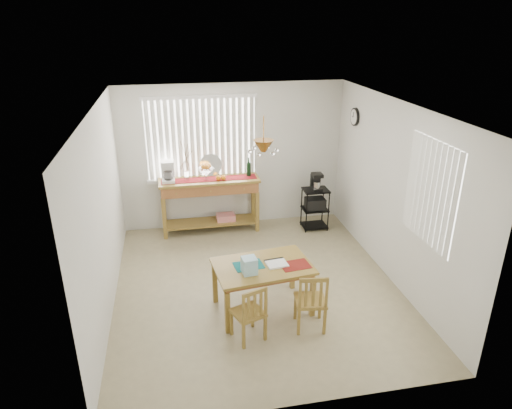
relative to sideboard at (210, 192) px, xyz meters
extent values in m
cube|color=tan|center=(0.45, -1.98, -0.75)|extent=(4.00, 4.50, 0.01)
cube|color=silver|center=(0.45, 0.32, 0.56)|extent=(4.00, 0.10, 2.60)
cube|color=silver|center=(0.45, -4.28, 0.56)|extent=(4.00, 0.10, 2.60)
cube|color=silver|center=(-1.60, -1.98, 0.56)|extent=(0.10, 4.50, 2.60)
cube|color=silver|center=(2.50, -1.98, 0.56)|extent=(0.10, 4.50, 2.60)
cube|color=white|center=(0.45, -1.98, 1.91)|extent=(4.00, 4.50, 0.10)
cube|color=white|center=(-0.10, 0.26, 0.91)|extent=(1.90, 0.01, 1.40)
cube|color=white|center=(-1.00, 0.25, 0.91)|extent=(0.07, 0.03, 1.40)
cube|color=white|center=(-0.89, 0.25, 0.91)|extent=(0.07, 0.03, 1.40)
cube|color=white|center=(-0.79, 0.25, 0.91)|extent=(0.07, 0.03, 1.40)
cube|color=white|center=(-0.68, 0.25, 0.91)|extent=(0.07, 0.03, 1.40)
cube|color=white|center=(-0.57, 0.25, 0.91)|extent=(0.07, 0.03, 1.40)
cube|color=white|center=(-0.47, 0.25, 0.91)|extent=(0.07, 0.03, 1.40)
cube|color=white|center=(-0.36, 0.25, 0.91)|extent=(0.07, 0.03, 1.40)
cube|color=white|center=(-0.26, 0.25, 0.91)|extent=(0.07, 0.03, 1.40)
cube|color=white|center=(-0.15, 0.25, 0.91)|extent=(0.07, 0.03, 1.40)
cube|color=white|center=(-0.05, 0.25, 0.91)|extent=(0.07, 0.03, 1.40)
cube|color=white|center=(0.06, 0.25, 0.91)|extent=(0.07, 0.03, 1.40)
cube|color=white|center=(0.16, 0.25, 0.91)|extent=(0.07, 0.03, 1.40)
cube|color=white|center=(0.27, 0.25, 0.91)|extent=(0.07, 0.03, 1.40)
cube|color=white|center=(0.38, 0.25, 0.91)|extent=(0.07, 0.03, 1.40)
cube|color=white|center=(0.48, 0.25, 0.91)|extent=(0.07, 0.03, 1.40)
cube|color=white|center=(0.59, 0.25, 0.91)|extent=(0.07, 0.03, 1.40)
cube|color=white|center=(0.69, 0.25, 0.91)|extent=(0.07, 0.03, 1.40)
cube|color=white|center=(0.80, 0.25, 0.91)|extent=(0.07, 0.03, 1.40)
cube|color=white|center=(-0.10, 0.24, 0.18)|extent=(1.98, 0.06, 0.06)
cube|color=white|center=(-0.10, 0.24, 1.64)|extent=(1.98, 0.06, 0.06)
cube|color=white|center=(2.45, -2.88, 0.91)|extent=(0.01, 1.10, 1.30)
cube|color=white|center=(2.44, -3.38, 0.91)|extent=(0.03, 0.07, 1.30)
cube|color=white|center=(2.44, -3.27, 0.91)|extent=(0.03, 0.07, 1.30)
cube|color=white|center=(2.44, -3.16, 0.91)|extent=(0.03, 0.07, 1.30)
cube|color=white|center=(2.44, -3.05, 0.91)|extent=(0.03, 0.07, 1.30)
cube|color=white|center=(2.44, -2.94, 0.91)|extent=(0.03, 0.07, 1.30)
cube|color=white|center=(2.44, -2.83, 0.91)|extent=(0.03, 0.07, 1.30)
cube|color=white|center=(2.44, -2.72, 0.91)|extent=(0.03, 0.07, 1.30)
cube|color=white|center=(2.44, -2.61, 0.91)|extent=(0.03, 0.07, 1.30)
cube|color=white|center=(2.44, -2.50, 0.91)|extent=(0.03, 0.07, 1.30)
cube|color=white|center=(2.44, -2.39, 0.91)|extent=(0.03, 0.07, 1.30)
cylinder|color=black|center=(2.43, -0.43, 1.34)|extent=(0.04, 0.30, 0.30)
cylinder|color=white|center=(2.40, -0.43, 1.34)|extent=(0.01, 0.25, 0.25)
cylinder|color=#9C662A|center=(0.42, -2.54, 1.69)|extent=(0.01, 0.01, 0.34)
cone|color=#9C662A|center=(0.42, -2.54, 1.51)|extent=(0.24, 0.24, 0.14)
sphere|color=white|center=(0.58, -2.54, 1.45)|extent=(0.05, 0.05, 0.05)
sphere|color=white|center=(0.50, -2.40, 1.45)|extent=(0.05, 0.05, 0.05)
sphere|color=white|center=(0.34, -2.40, 1.45)|extent=(0.05, 0.05, 0.05)
sphere|color=white|center=(0.26, -2.54, 1.45)|extent=(0.05, 0.05, 0.05)
sphere|color=white|center=(0.34, -2.68, 1.45)|extent=(0.05, 0.05, 0.05)
sphere|color=white|center=(0.50, -2.68, 1.45)|extent=(0.05, 0.05, 0.05)
cube|color=olive|center=(-0.01, 0.00, 0.22)|extent=(1.76, 0.49, 0.04)
cube|color=#9A5E32|center=(-0.01, 0.00, 0.10)|extent=(1.69, 0.45, 0.18)
cube|color=olive|center=(-0.83, -0.19, -0.36)|extent=(0.07, 0.07, 0.76)
cube|color=olive|center=(0.81, -0.19, -0.36)|extent=(0.07, 0.07, 0.76)
cube|color=olive|center=(-0.83, 0.19, -0.36)|extent=(0.07, 0.07, 0.76)
cube|color=olive|center=(0.81, 0.19, -0.36)|extent=(0.07, 0.07, 0.76)
cube|color=olive|center=(-0.01, 0.00, -0.58)|extent=(1.62, 0.43, 0.03)
cube|color=red|center=(0.26, 0.00, -0.51)|extent=(0.33, 0.24, 0.11)
cube|color=maroon|center=(-0.01, 0.00, 0.25)|extent=(1.67, 0.27, 0.01)
cube|color=white|center=(-0.71, 0.00, 0.27)|extent=(0.22, 0.26, 0.05)
cube|color=white|center=(-0.71, 0.09, 0.41)|extent=(0.22, 0.09, 0.33)
cube|color=white|center=(-0.71, -0.02, 0.59)|extent=(0.22, 0.24, 0.08)
cylinder|color=white|center=(-0.71, -0.03, 0.37)|extent=(0.14, 0.14, 0.14)
cylinder|color=white|center=(-0.07, -0.02, 0.30)|extent=(0.05, 0.05, 0.11)
cone|color=white|center=(-0.07, -0.02, 0.41)|extent=(0.29, 0.29, 0.10)
sphere|color=#D44A1C|center=(-0.01, -0.02, 0.50)|extent=(0.09, 0.09, 0.09)
sphere|color=#D44A1C|center=(-0.05, 0.03, 0.50)|extent=(0.09, 0.09, 0.09)
sphere|color=#D44A1C|center=(-0.11, 0.01, 0.50)|extent=(0.09, 0.09, 0.09)
sphere|color=#D44A1C|center=(-0.11, -0.05, 0.50)|extent=(0.09, 0.09, 0.09)
sphere|color=#D44A1C|center=(-0.05, -0.07, 0.50)|extent=(0.09, 0.09, 0.09)
sphere|color=orange|center=(0.14, -0.09, 0.29)|extent=(0.09, 0.09, 0.09)
sphere|color=orange|center=(0.23, -0.09, 0.29)|extent=(0.09, 0.09, 0.09)
cylinder|color=silver|center=(0.04, 0.21, 0.44)|extent=(0.39, 0.10, 0.39)
cylinder|color=white|center=(-0.40, 0.05, 0.32)|extent=(0.09, 0.09, 0.15)
cylinder|color=#4C3823|center=(-0.40, 0.05, 0.65)|extent=(0.09, 0.04, 0.49)
cylinder|color=#4C3823|center=(-0.40, 0.05, 0.67)|extent=(0.15, 0.07, 0.53)
cylinder|color=#4C3823|center=(-0.40, 0.05, 0.62)|extent=(0.19, 0.08, 0.40)
cylinder|color=#4C3823|center=(-0.40, 0.05, 0.70)|extent=(0.06, 0.03, 0.60)
cylinder|color=#4C3823|center=(-0.40, 0.05, 0.61)|extent=(0.24, 0.11, 0.34)
cylinder|color=black|center=(0.70, 0.05, 0.37)|extent=(0.08, 0.08, 0.25)
cylinder|color=black|center=(0.70, 0.05, 0.54)|extent=(0.03, 0.03, 0.09)
cylinder|color=black|center=(1.66, -0.42, -0.36)|extent=(0.02, 0.02, 0.76)
cylinder|color=black|center=(2.07, -0.42, -0.36)|extent=(0.02, 0.02, 0.76)
cylinder|color=black|center=(1.66, -0.10, -0.36)|extent=(0.02, 0.02, 0.76)
cylinder|color=black|center=(2.07, -0.10, -0.36)|extent=(0.02, 0.02, 0.76)
cube|color=black|center=(1.87, -0.26, 0.01)|extent=(0.45, 0.36, 0.03)
cube|color=black|center=(1.87, -0.26, -0.36)|extent=(0.45, 0.36, 0.02)
cube|color=black|center=(1.87, -0.26, -0.69)|extent=(0.45, 0.36, 0.02)
cube|color=black|center=(1.87, -0.26, -0.25)|extent=(0.34, 0.27, 0.20)
cube|color=black|center=(1.87, -0.28, 0.04)|extent=(0.18, 0.21, 0.04)
cube|color=black|center=(1.87, -0.21, 0.15)|extent=(0.18, 0.07, 0.27)
cube|color=black|center=(1.87, -0.28, 0.30)|extent=(0.18, 0.20, 0.06)
cylinder|color=silver|center=(1.87, -0.29, 0.12)|extent=(0.12, 0.12, 0.12)
cube|color=olive|center=(0.42, -2.54, -0.09)|extent=(1.33, 0.94, 0.04)
cube|color=#9A5E32|center=(0.42, -2.54, -0.14)|extent=(1.23, 0.84, 0.05)
cube|color=olive|center=(-0.10, -2.95, -0.45)|extent=(0.07, 0.07, 0.58)
cube|color=olive|center=(1.03, -2.82, -0.45)|extent=(0.07, 0.07, 0.58)
cube|color=olive|center=(-0.18, -2.27, -0.45)|extent=(0.07, 0.07, 0.58)
cube|color=olive|center=(0.95, -2.13, -0.45)|extent=(0.07, 0.07, 0.58)
cube|color=#126365|center=(0.24, -2.52, -0.07)|extent=(0.40, 0.31, 0.01)
cube|color=maroon|center=(0.84, -2.63, -0.07)|extent=(0.40, 0.31, 0.01)
cube|color=white|center=(0.61, -2.57, -0.07)|extent=(0.29, 0.24, 0.02)
cube|color=black|center=(0.59, -2.45, -0.06)|extent=(0.27, 0.06, 0.03)
cube|color=#98CCDE|center=(0.22, -2.70, 0.03)|extent=(0.20, 0.20, 0.21)
cube|color=olive|center=(0.13, -3.10, -0.38)|extent=(0.45, 0.45, 0.03)
cube|color=olive|center=(0.22, -2.90, -0.57)|extent=(0.04, 0.04, 0.34)
cube|color=olive|center=(-0.06, -3.01, -0.57)|extent=(0.04, 0.04, 0.34)
cube|color=olive|center=(0.33, -3.19, -0.57)|extent=(0.04, 0.04, 0.34)
cube|color=olive|center=(0.04, -3.29, -0.57)|extent=(0.04, 0.04, 0.34)
cube|color=olive|center=(0.33, -3.19, -0.18)|extent=(0.04, 0.04, 0.38)
cube|color=olive|center=(0.05, -3.30, -0.18)|extent=(0.04, 0.04, 0.38)
cube|color=olive|center=(0.19, -3.24, -0.01)|extent=(0.31, 0.13, 0.05)
cube|color=olive|center=(0.27, -3.22, -0.19)|extent=(0.04, 0.03, 0.31)
cube|color=olive|center=(0.19, -3.24, -0.19)|extent=(0.04, 0.03, 0.31)
cube|color=olive|center=(0.11, -3.27, -0.19)|extent=(0.04, 0.03, 0.31)
cube|color=olive|center=(0.93, -3.03, -0.36)|extent=(0.42, 0.42, 0.04)
cube|color=olive|center=(1.11, -2.89, -0.56)|extent=(0.04, 0.04, 0.36)
cube|color=olive|center=(0.79, -2.85, -0.56)|extent=(0.04, 0.04, 0.36)
cube|color=olive|center=(1.06, -3.21, -0.56)|extent=(0.04, 0.04, 0.36)
cube|color=olive|center=(0.75, -3.16, -0.56)|extent=(0.04, 0.04, 0.36)
cube|color=olive|center=(1.06, -3.22, -0.14)|extent=(0.04, 0.04, 0.41)
cube|color=olive|center=(0.75, -3.17, -0.14)|extent=(0.04, 0.04, 0.41)
cube|color=olive|center=(0.91, -3.20, 0.04)|extent=(0.34, 0.07, 0.05)
cube|color=olive|center=(0.99, -3.21, -0.16)|extent=(0.04, 0.02, 0.33)
cube|color=olive|center=(0.91, -3.20, -0.16)|extent=(0.04, 0.02, 0.33)
cube|color=olive|center=(0.82, -3.18, -0.16)|extent=(0.04, 0.02, 0.33)
camera|label=1|loc=(-0.63, -7.57, 2.91)|focal=32.00mm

